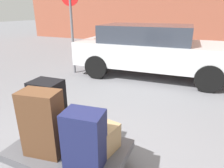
# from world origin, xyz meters

# --- Properties ---
(luggage_cart) EXTENTS (1.27, 0.83, 0.34)m
(luggage_cart) POSITION_xyz_m (0.00, 0.00, 0.27)
(luggage_cart) COLOR #4C4C51
(luggage_cart) RESTS_ON ground_plane
(suitcase_navy_stacked_top) EXTENTS (0.40, 0.30, 0.58)m
(suitcase_navy_stacked_top) POSITION_xyz_m (0.31, -0.16, 0.63)
(suitcase_navy_stacked_top) COLOR #191E47
(suitcase_navy_stacked_top) RESTS_ON luggage_cart
(duffel_bag_tan_front_right) EXTENTS (0.62, 0.39, 0.29)m
(duffel_bag_tan_front_right) POSITION_xyz_m (0.22, 0.15, 0.49)
(duffel_bag_tan_front_right) COLOR #9E7F56
(duffel_bag_tan_front_right) RESTS_ON luggage_cart
(suitcase_black_center) EXTENTS (0.36, 0.29, 0.71)m
(suitcase_black_center) POSITION_xyz_m (-0.32, 0.09, 0.70)
(suitcase_black_center) COLOR black
(suitcase_black_center) RESTS_ON luggage_cart
(suitcase_brown_rear_left) EXTENTS (0.43, 0.30, 0.71)m
(suitcase_brown_rear_left) POSITION_xyz_m (-0.18, -0.17, 0.70)
(suitcase_brown_rear_left) COLOR #51331E
(suitcase_brown_rear_left) RESTS_ON luggage_cart
(parked_car) EXTENTS (4.39, 2.09, 1.42)m
(parked_car) POSITION_xyz_m (-0.03, 4.12, 0.76)
(parked_car) COLOR silver
(parked_car) RESTS_ON ground_plane
(no_parking_sign) EXTENTS (0.49, 0.13, 2.40)m
(no_parking_sign) POSITION_xyz_m (-2.21, 3.39, 1.48)
(no_parking_sign) COLOR slate
(no_parking_sign) RESTS_ON ground_plane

